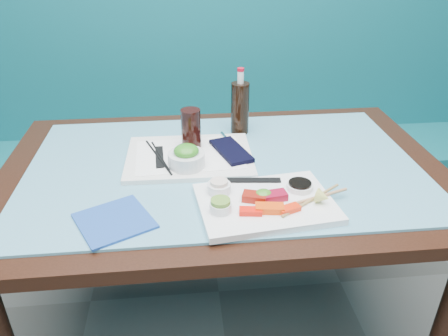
{
  "coord_description": "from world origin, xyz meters",
  "views": [
    {
      "loc": [
        -0.13,
        0.25,
        1.42
      ],
      "look_at": [
        -0.01,
        1.35,
        0.8
      ],
      "focal_mm": 35.0,
      "sensor_mm": 36.0,
      "label": 1
    }
  ],
  "objects": [
    {
      "name": "ginger_fill",
      "position": [
        -0.03,
        1.26,
        0.81
      ],
      "size": [
        0.06,
        0.06,
        0.01
      ],
      "primitive_type": "cylinder",
      "rotation": [
        0.0,
        0.0,
        -0.17
      ],
      "color": "beige",
      "rests_on": "ramekin_ginger"
    },
    {
      "name": "soy_dish",
      "position": [
        0.19,
        1.26,
        0.78
      ],
      "size": [
        0.09,
        0.09,
        0.01
      ],
      "primitive_type": "cylinder",
      "rotation": [
        0.0,
        0.0,
        0.28
      ],
      "color": "white",
      "rests_on": "sashimi_plate"
    },
    {
      "name": "ramekin_ginger",
      "position": [
        -0.03,
        1.26,
        0.79
      ],
      "size": [
        0.07,
        0.07,
        0.03
      ],
      "primitive_type": "cylinder",
      "rotation": [
        0.0,
        0.0,
        -0.06
      ],
      "color": "white",
      "rests_on": "sashimi_plate"
    },
    {
      "name": "cola_glass",
      "position": [
        -0.1,
        1.56,
        0.84
      ],
      "size": [
        0.06,
        0.06,
        0.13
      ],
      "primitive_type": "cylinder",
      "rotation": [
        0.0,
        0.0,
        -0.01
      ],
      "color": "black",
      "rests_on": "serving_tray"
    },
    {
      "name": "lemon_wedge",
      "position": [
        0.23,
        1.18,
        0.8
      ],
      "size": [
        0.05,
        0.05,
        0.04
      ],
      "primitive_type": "cone",
      "rotation": [
        1.57,
        0.0,
        0.92
      ],
      "color": "#DCDC68",
      "rests_on": "sashimi_plate"
    },
    {
      "name": "paper_placemat",
      "position": [
        -0.11,
        1.5,
        0.77
      ],
      "size": [
        0.35,
        0.25,
        0.0
      ],
      "primitive_type": "cube",
      "rotation": [
        0.0,
        0.0,
        0.04
      ],
      "color": "white",
      "rests_on": "serving_tray"
    },
    {
      "name": "sashimi_plate",
      "position": [
        0.09,
        1.21,
        0.77
      ],
      "size": [
        0.38,
        0.29,
        0.02
      ],
      "primitive_type": "cube",
      "rotation": [
        0.0,
        0.0,
        0.11
      ],
      "color": "white",
      "rests_on": "glass_top"
    },
    {
      "name": "tuna_right",
      "position": [
        0.11,
        1.21,
        0.79
      ],
      "size": [
        0.07,
        0.05,
        0.02
      ],
      "primitive_type": "cube",
      "rotation": [
        0.0,
        0.0,
        0.15
      ],
      "color": "maroon",
      "rests_on": "sashimi_plate"
    },
    {
      "name": "navy_pouch",
      "position": [
        0.03,
        1.5,
        0.78
      ],
      "size": [
        0.13,
        0.2,
        0.01
      ],
      "primitive_type": "cube",
      "rotation": [
        0.0,
        0.0,
        0.31
      ],
      "color": "black",
      "rests_on": "serving_tray"
    },
    {
      "name": "booth_bench",
      "position": [
        0.0,
        2.29,
        0.37
      ],
      "size": [
        3.0,
        0.56,
        1.17
      ],
      "color": "#106067",
      "rests_on": "ground"
    },
    {
      "name": "blue_napkin",
      "position": [
        -0.31,
        1.18,
        0.76
      ],
      "size": [
        0.23,
        0.23,
        0.01
      ],
      "primitive_type": "cube",
      "rotation": [
        0.0,
        0.0,
        0.47
      ],
      "color": "#1C459A",
      "rests_on": "glass_top"
    },
    {
      "name": "fork",
      "position": [
        0.02,
        1.61,
        0.78
      ],
      "size": [
        0.03,
        0.09,
        0.01
      ],
      "primitive_type": "cylinder",
      "rotation": [
        1.57,
        0.0,
        0.23
      ],
      "color": "white",
      "rests_on": "serving_tray"
    },
    {
      "name": "salmon_right",
      "position": [
        0.14,
        1.15,
        0.78
      ],
      "size": [
        0.06,
        0.05,
        0.01
      ],
      "primitive_type": "cube",
      "rotation": [
        0.0,
        0.0,
        0.38
      ],
      "color": "#FF2B0A",
      "rests_on": "sashimi_plate"
    },
    {
      "name": "wooden_chopstick_a",
      "position": [
        0.2,
        1.19,
        0.78
      ],
      "size": [
        0.24,
        0.09,
        0.01
      ],
      "primitive_type": "cylinder",
      "rotation": [
        1.57,
        0.0,
        -1.23
      ],
      "color": "#B37C54",
      "rests_on": "sashimi_plate"
    },
    {
      "name": "tuna_left",
      "position": [
        0.06,
        1.21,
        0.79
      ],
      "size": [
        0.07,
        0.06,
        0.02
      ],
      "primitive_type": "cube",
      "rotation": [
        0.0,
        0.0,
        -0.32
      ],
      "color": "maroon",
      "rests_on": "sashimi_plate"
    },
    {
      "name": "seaweed_salad",
      "position": [
        -0.12,
        1.43,
        0.83
      ],
      "size": [
        0.1,
        0.1,
        0.04
      ],
      "primitive_type": "ellipsoid",
      "rotation": [
        0.0,
        0.0,
        -0.37
      ],
      "color": "#30841E",
      "rests_on": "seaweed_bowl"
    },
    {
      "name": "cola_bottle_neck",
      "position": [
        0.08,
        1.69,
        0.96
      ],
      "size": [
        0.03,
        0.03,
        0.04
      ],
      "primitive_type": "cylinder",
      "rotation": [
        0.0,
        0.0,
        0.29
      ],
      "color": "white",
      "rests_on": "cola_bottle_body"
    },
    {
      "name": "cola_bottle_cap",
      "position": [
        0.08,
        1.69,
        0.99
      ],
      "size": [
        0.03,
        0.03,
        0.01
      ],
      "primitive_type": "cylinder",
      "rotation": [
        0.0,
        0.0,
        -0.17
      ],
      "color": "red",
      "rests_on": "cola_bottle_neck"
    },
    {
      "name": "wooden_chopstick_b",
      "position": [
        0.21,
        1.19,
        0.78
      ],
      "size": [
        0.19,
        0.14,
        0.01
      ],
      "primitive_type": "cylinder",
      "rotation": [
        1.57,
        0.0,
        -0.95
      ],
      "color": "#997B48",
      "rests_on": "sashimi_plate"
    },
    {
      "name": "dining_table",
      "position": [
        0.0,
        1.45,
        0.67
      ],
      "size": [
        1.4,
        0.9,
        0.75
      ],
      "color": "black",
      "rests_on": "ground"
    },
    {
      "name": "seaweed_bowl",
      "position": [
        -0.12,
        1.43,
        0.8
      ],
      "size": [
        0.13,
        0.13,
        0.04
      ],
      "primitive_type": "cylinder",
      "rotation": [
        0.0,
        0.0,
        -0.21
      ],
      "color": "silver",
      "rests_on": "serving_tray"
    },
    {
      "name": "soy_fill",
      "position": [
        0.19,
        1.26,
        0.79
      ],
      "size": [
        0.07,
        0.07,
        0.01
      ],
      "primitive_type": "cylinder",
      "rotation": [
        0.0,
        0.0,
        0.08
      ],
      "color": "black",
      "rests_on": "soy_dish"
    },
    {
      "name": "black_chopstick_a",
      "position": [
        -0.21,
        1.49,
        0.78
      ],
      "size": [
        0.09,
        0.24,
        0.01
      ],
      "primitive_type": "cylinder",
      "rotation": [
        1.57,
        0.0,
        0.34
      ],
      "color": "black",
      "rests_on": "serving_tray"
    },
    {
      "name": "cola_bottle_body",
      "position": [
        0.08,
        1.69,
        0.85
      ],
      "size": [
        0.07,
        0.07,
        0.18
      ],
      "primitive_type": "cylinder",
      "rotation": [
        0.0,
        0.0,
        -0.09
      ],
      "color": "black",
      "rests_on": "glass_top"
    },
    {
      "name": "chopstick_sleeve",
      "position": [
        0.07,
        1.31,
        0.78
      ],
      "size": [
        0.16,
        0.04,
        0.0
      ],
      "primitive_type": "cube",
      "rotation": [
        0.0,
        0.0,
        -0.1
      ],
      "color": "black",
      "rests_on": "sashimi_plate"
    },
    {
      "name": "salmon_left",
      "position": [
        0.04,
        1.15,
        0.78
      ],
      "size": [
        0.06,
        0.04,
        0.01
      ],
      "primitive_type": "cube",
      "rotation": [
        0.0,
        0.0,
        -0.13
      ],
      "color": "#FB180A",
      "rests_on": "sashimi_plate"
    },
    {
      "name": "salmon_mid",
      "position": [
        0.09,
        1.16,
        0.79
      ],
      "size": [
        0.08,
        0.05,
        0.02
      ],
      "primitive_type": "cube",
      "rotation": [
        0.0,
        0.0,
        -0.14
      ],
      "color": "#F64409",
      "rests_on": "sashimi_plate"
    },
    {
      "name": "seaweed_garnish",
      "position": [
        0.08,
        1.22,
        0.79
      ],
      "size": [
        0.05,
        0.05,
        0.03
      ],
      "primitive_type": "ellipsoid",
      "rotation": [
        0.0,
        0.0,
        -0.12
      ],
      "color": "#3E871F",
      "rests_on": "sashimi_plate"
    },
    {
      "name": "ramekin_wasabi",
      "position": [
        -0.04,
        1.17,
        0.79
      ],
      "size": [
        0.07,
        0.07,
        0.02
      ],
      "primitive_type": "cylinder",
      "rotation": [
        0.0,
        0.0,
        0.19
      ],
      "color": "white",
      "rests_on": "sashimi_plate"
    },
    {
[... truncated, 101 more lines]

